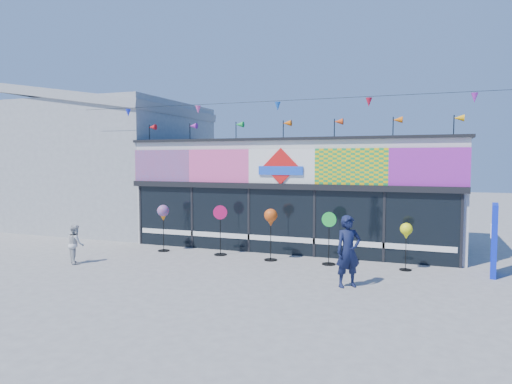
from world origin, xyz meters
The scene contains 11 objects.
ground centered at (0.00, 0.00, 0.00)m, with size 80.00×80.00×0.00m, color slate.
kite_shop centered at (0.00, 5.94, 2.05)m, with size 16.00×5.70×5.31m.
neighbour_building centered at (-10.00, 7.00, 3.20)m, with size 8.18×7.20×6.87m.
blue_sign centered at (6.60, 2.72, 1.04)m, with size 0.28×1.04×2.07m.
spinner_0 centered at (-4.17, 2.45, 1.35)m, with size 0.43×0.43×1.69m.
spinner_1 centered at (-1.94, 2.55, 0.92)m, with size 0.48×0.44×1.74m.
spinner_2 centered at (-0.02, 2.36, 1.37)m, with size 0.43×0.43×1.72m.
spinner_3 centered at (1.90, 2.42, 0.89)m, with size 0.47×0.43×1.68m.
spinner_4 centered at (4.22, 2.49, 1.15)m, with size 0.36×0.36×1.44m.
adult_man centered at (2.89, 0.07, 0.94)m, with size 0.69×0.45×1.88m, color #111737.
child centered at (-5.76, -0.23, 0.63)m, with size 0.61×0.35×1.25m, color silver.
Camera 1 is at (4.75, -11.75, 3.31)m, focal length 32.00 mm.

